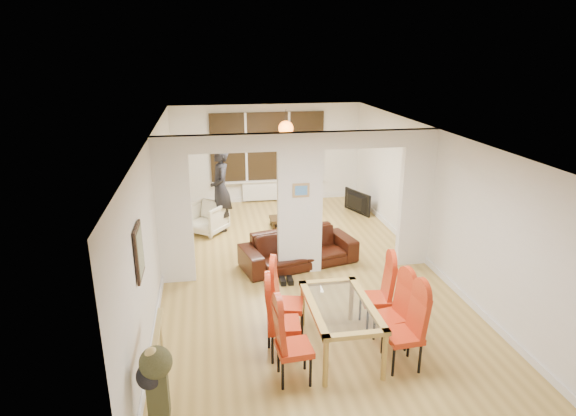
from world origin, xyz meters
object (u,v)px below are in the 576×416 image
object	(u,v)px
bowl	(300,214)
dining_chair_lc	(288,300)
armchair	(207,218)
dining_chair_rc	(376,294)
television	(354,202)
dining_chair_lb	(284,319)
sofa	(299,249)
bottle	(292,212)
dining_table	(340,327)
person	(221,189)
dining_chair_la	(294,343)
dining_chair_ra	(403,330)
dining_chair_rb	(391,313)
coffee_table	(291,222)

from	to	relation	value
bowl	dining_chair_lc	bearing A→B (deg)	-103.43
armchair	bowl	size ratio (longest dim) A/B	3.76
dining_chair_rc	television	distance (m)	5.24
bowl	dining_chair_lb	bearing A→B (deg)	-103.67
sofa	armchair	distance (m)	2.63
television	bottle	world-z (taller)	television
dining_table	bottle	distance (m)	4.88
dining_chair_rc	person	world-z (taller)	person
bottle	dining_chair_lc	bearing A→B (deg)	-100.95
television	dining_chair_la	bearing A→B (deg)	135.14
sofa	bottle	world-z (taller)	sofa
dining_chair_lc	bottle	xyz separation A→B (m)	(0.84, 4.35, -0.19)
dining_chair_lb	armchair	size ratio (longest dim) A/B	1.43
armchair	sofa	bearing A→B (deg)	-12.38
person	television	world-z (taller)	person
dining_chair_la	armchair	distance (m)	5.43
dining_table	dining_chair_ra	xyz separation A→B (m)	(0.69, -0.49, 0.19)
dining_chair_ra	dining_chair_rc	distance (m)	0.98
dining_table	bowl	size ratio (longest dim) A/B	7.51
dining_table	dining_chair_ra	world-z (taller)	dining_chair_ra
dining_chair_lb	bowl	distance (m)	5.13
dining_table	television	world-z (taller)	dining_table
dining_table	armchair	xyz separation A→B (m)	(-1.74, 4.83, -0.01)
person	television	distance (m)	3.45
dining_chair_rb	dining_chair_rc	world-z (taller)	dining_chair_rc
dining_table	armchair	size ratio (longest dim) A/B	2.00
dining_chair_ra	bowl	xyz separation A→B (m)	(-0.26, 5.48, -0.30)
dining_chair_la	coffee_table	world-z (taller)	dining_chair_la
bottle	bowl	bearing A→B (deg)	28.53
dining_table	sofa	distance (m)	2.82
dining_chair_rb	sofa	bearing A→B (deg)	93.86
dining_chair_rc	bottle	xyz separation A→B (m)	(-0.47, 4.38, -0.18)
dining_table	dining_chair_lb	distance (m)	0.80
person	bottle	world-z (taller)	person
dining_chair_rb	bowl	size ratio (longest dim) A/B	5.12
dining_table	dining_chair_la	xyz separation A→B (m)	(-0.73, -0.51, 0.17)
dining_chair_rc	coffee_table	size ratio (longest dim) A/B	1.10
dining_chair_rb	bowl	bearing A→B (deg)	82.39
bottle	sofa	bearing A→B (deg)	-96.59
dining_chair_la	coffee_table	distance (m)	5.52
dining_chair_la	person	distance (m)	5.55
armchair	bowl	world-z (taller)	armchair
dining_chair_la	dining_chair_rc	distance (m)	1.73
dining_chair_la	bottle	world-z (taller)	dining_chair_la
coffee_table	bottle	distance (m)	0.24
dining_chair_lb	bowl	size ratio (longest dim) A/B	5.39
dining_chair_lc	bowl	size ratio (longest dim) A/B	5.41
dining_chair_rb	bottle	world-z (taller)	dining_chair_rb
dining_chair_lc	dining_chair_ra	xyz separation A→B (m)	(1.33, -1.01, -0.00)
person	bowl	bearing A→B (deg)	84.73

